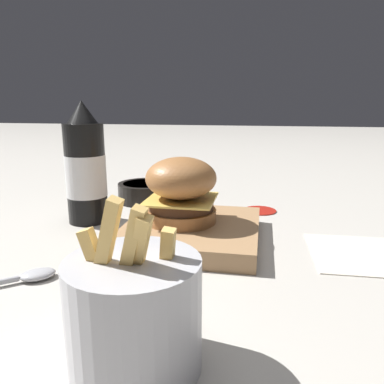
{
  "coord_description": "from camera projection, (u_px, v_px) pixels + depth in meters",
  "views": [
    {
      "loc": [
        -0.09,
        0.55,
        0.21
      ],
      "look_at": [
        0.01,
        0.01,
        0.08
      ],
      "focal_mm": 35.0,
      "sensor_mm": 36.0,
      "label": 1
    }
  ],
  "objects": [
    {
      "name": "burger",
      "position": [
        181.0,
        190.0,
        0.58
      ],
      "size": [
        0.11,
        0.11,
        0.1
      ],
      "color": "#9E6638",
      "rests_on": "serving_board"
    },
    {
      "name": "ground_plane",
      "position": [
        199.0,
        238.0,
        0.59
      ],
      "size": [
        6.0,
        6.0,
        0.0
      ],
      "primitive_type": "plane",
      "color": "#B7B2A8"
    },
    {
      "name": "fries_basket",
      "position": [
        134.0,
        312.0,
        0.3
      ],
      "size": [
        0.11,
        0.11,
        0.15
      ],
      "color": "#B7B7BC",
      "rests_on": "ground_plane"
    },
    {
      "name": "side_bowl",
      "position": [
        145.0,
        191.0,
        0.81
      ],
      "size": [
        0.12,
        0.12,
        0.04
      ],
      "color": "black",
      "rests_on": "ground_plane"
    },
    {
      "name": "spoon",
      "position": [
        15.0,
        279.0,
        0.44
      ],
      "size": [
        0.14,
        0.12,
        0.01
      ],
      "rotation": [
        0.0,
        0.0,
        3.84
      ],
      "color": "#B2B2B7",
      "rests_on": "ground_plane"
    },
    {
      "name": "ketchup_puddle",
      "position": [
        260.0,
        210.0,
        0.74
      ],
      "size": [
        0.06,
        0.06,
        0.0
      ],
      "color": "#B21E14",
      "rests_on": "ground_plane"
    },
    {
      "name": "ketchup_bottle",
      "position": [
        86.0,
        170.0,
        0.66
      ],
      "size": [
        0.07,
        0.07,
        0.21
      ],
      "color": "black",
      "rests_on": "ground_plane"
    },
    {
      "name": "parchment_square",
      "position": [
        365.0,
        254.0,
        0.53
      ],
      "size": [
        0.15,
        0.15,
        0.0
      ],
      "color": "beige",
      "rests_on": "ground_plane"
    },
    {
      "name": "serving_board",
      "position": [
        192.0,
        231.0,
        0.59
      ],
      "size": [
        0.2,
        0.22,
        0.03
      ],
      "color": "#A37A51",
      "rests_on": "ground_plane"
    }
  ]
}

